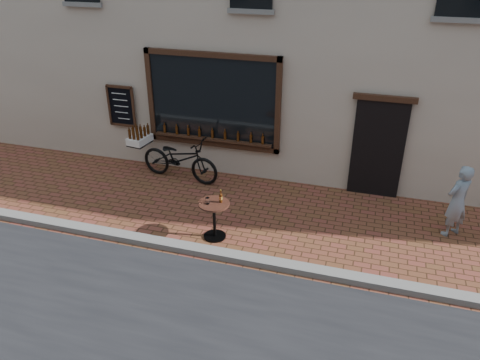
# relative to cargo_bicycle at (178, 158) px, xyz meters

# --- Properties ---
(ground) EXTENTS (90.00, 90.00, 0.00)m
(ground) POSITION_rel_cargo_bicycle_xyz_m (2.60, -2.90, -0.54)
(ground) COLOR brown
(ground) RESTS_ON ground
(kerb) EXTENTS (90.00, 0.25, 0.12)m
(kerb) POSITION_rel_cargo_bicycle_xyz_m (2.60, -2.70, -0.48)
(kerb) COLOR slate
(kerb) RESTS_ON ground
(cargo_bicycle) EXTENTS (2.40, 0.98, 1.14)m
(cargo_bicycle) POSITION_rel_cargo_bicycle_xyz_m (0.00, 0.00, 0.00)
(cargo_bicycle) COLOR black
(cargo_bicycle) RESTS_ON ground
(bistro_table) EXTENTS (0.60, 0.60, 1.03)m
(bistro_table) POSITION_rel_cargo_bicycle_xyz_m (1.66, -2.12, 0.01)
(bistro_table) COLOR black
(bistro_table) RESTS_ON ground
(pedestrian) EXTENTS (0.64, 0.63, 1.48)m
(pedestrian) POSITION_rel_cargo_bicycle_xyz_m (6.07, -0.69, 0.20)
(pedestrian) COLOR gray
(pedestrian) RESTS_ON ground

